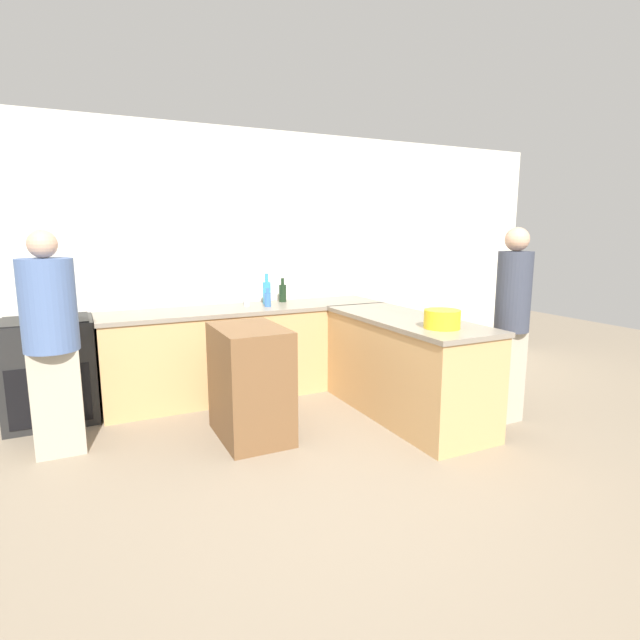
{
  "coord_description": "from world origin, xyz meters",
  "views": [
    {
      "loc": [
        -1.52,
        -2.68,
        1.67
      ],
      "look_at": [
        0.22,
        0.89,
        0.95
      ],
      "focal_mm": 28.0,
      "sensor_mm": 36.0,
      "label": 1
    }
  ],
  "objects_px": {
    "range_oven": "(50,371)",
    "vinegar_bottle_clear": "(246,295)",
    "mixing_bowl": "(442,319)",
    "island_table": "(250,383)",
    "dish_soap_bottle": "(267,292)",
    "water_bottle_blue": "(268,299)",
    "person_at_peninsula": "(512,317)",
    "wine_bottle_dark": "(283,292)",
    "person_by_range": "(51,337)"
  },
  "relations": [
    {
      "from": "range_oven",
      "to": "vinegar_bottle_clear",
      "type": "relative_size",
      "value": 3.03
    },
    {
      "from": "mixing_bowl",
      "to": "water_bottle_blue",
      "type": "relative_size",
      "value": 1.52
    },
    {
      "from": "wine_bottle_dark",
      "to": "person_by_range",
      "type": "distance_m",
      "value": 2.38
    },
    {
      "from": "range_oven",
      "to": "water_bottle_blue",
      "type": "xyz_separation_m",
      "value": [
        2.0,
        -0.1,
        0.52
      ]
    },
    {
      "from": "dish_soap_bottle",
      "to": "water_bottle_blue",
      "type": "xyz_separation_m",
      "value": [
        -0.05,
        -0.17,
        -0.05
      ]
    },
    {
      "from": "mixing_bowl",
      "to": "vinegar_bottle_clear",
      "type": "relative_size",
      "value": 0.94
    },
    {
      "from": "range_oven",
      "to": "wine_bottle_dark",
      "type": "height_order",
      "value": "wine_bottle_dark"
    },
    {
      "from": "water_bottle_blue",
      "to": "vinegar_bottle_clear",
      "type": "relative_size",
      "value": 0.62
    },
    {
      "from": "island_table",
      "to": "dish_soap_bottle",
      "type": "xyz_separation_m",
      "value": [
        0.58,
        1.18,
        0.57
      ]
    },
    {
      "from": "island_table",
      "to": "person_by_range",
      "type": "xyz_separation_m",
      "value": [
        -1.39,
        0.33,
        0.44
      ]
    },
    {
      "from": "range_oven",
      "to": "mixing_bowl",
      "type": "relative_size",
      "value": 3.21
    },
    {
      "from": "mixing_bowl",
      "to": "person_by_range",
      "type": "distance_m",
      "value": 2.94
    },
    {
      "from": "water_bottle_blue",
      "to": "dish_soap_bottle",
      "type": "bearing_deg",
      "value": 72.38
    },
    {
      "from": "vinegar_bottle_clear",
      "to": "person_by_range",
      "type": "bearing_deg",
      "value": -155.72
    },
    {
      "from": "island_table",
      "to": "person_by_range",
      "type": "bearing_deg",
      "value": 166.7
    },
    {
      "from": "island_table",
      "to": "dish_soap_bottle",
      "type": "relative_size",
      "value": 2.86
    },
    {
      "from": "wine_bottle_dark",
      "to": "vinegar_bottle_clear",
      "type": "bearing_deg",
      "value": -162.0
    },
    {
      "from": "wine_bottle_dark",
      "to": "dish_soap_bottle",
      "type": "bearing_deg",
      "value": -159.34
    },
    {
      "from": "wine_bottle_dark",
      "to": "vinegar_bottle_clear",
      "type": "height_order",
      "value": "vinegar_bottle_clear"
    },
    {
      "from": "water_bottle_blue",
      "to": "person_at_peninsula",
      "type": "height_order",
      "value": "person_at_peninsula"
    },
    {
      "from": "dish_soap_bottle",
      "to": "island_table",
      "type": "bearing_deg",
      "value": -116.31
    },
    {
      "from": "mixing_bowl",
      "to": "wine_bottle_dark",
      "type": "height_order",
      "value": "wine_bottle_dark"
    },
    {
      "from": "person_at_peninsula",
      "to": "water_bottle_blue",
      "type": "bearing_deg",
      "value": 133.88
    },
    {
      "from": "wine_bottle_dark",
      "to": "dish_soap_bottle",
      "type": "xyz_separation_m",
      "value": [
        -0.21,
        -0.08,
        0.03
      ]
    },
    {
      "from": "mixing_bowl",
      "to": "vinegar_bottle_clear",
      "type": "distance_m",
      "value": 2.06
    },
    {
      "from": "mixing_bowl",
      "to": "dish_soap_bottle",
      "type": "xyz_separation_m",
      "value": [
        -0.79,
        1.85,
        0.05
      ]
    },
    {
      "from": "dish_soap_bottle",
      "to": "person_at_peninsula",
      "type": "xyz_separation_m",
      "value": [
        1.55,
        -1.84,
        -0.1
      ]
    },
    {
      "from": "wine_bottle_dark",
      "to": "island_table",
      "type": "bearing_deg",
      "value": -122.22
    },
    {
      "from": "range_oven",
      "to": "water_bottle_blue",
      "type": "relative_size",
      "value": 4.87
    },
    {
      "from": "person_by_range",
      "to": "wine_bottle_dark",
      "type": "bearing_deg",
      "value": 23.02
    },
    {
      "from": "wine_bottle_dark",
      "to": "person_at_peninsula",
      "type": "relative_size",
      "value": 0.15
    },
    {
      "from": "mixing_bowl",
      "to": "water_bottle_blue",
      "type": "bearing_deg",
      "value": 116.71
    },
    {
      "from": "range_oven",
      "to": "person_by_range",
      "type": "bearing_deg",
      "value": -84.45
    },
    {
      "from": "range_oven",
      "to": "water_bottle_blue",
      "type": "bearing_deg",
      "value": -2.74
    },
    {
      "from": "mixing_bowl",
      "to": "person_by_range",
      "type": "relative_size",
      "value": 0.17
    },
    {
      "from": "island_table",
      "to": "wine_bottle_dark",
      "type": "distance_m",
      "value": 1.58
    },
    {
      "from": "dish_soap_bottle",
      "to": "person_by_range",
      "type": "distance_m",
      "value": 2.15
    },
    {
      "from": "range_oven",
      "to": "mixing_bowl",
      "type": "height_order",
      "value": "mixing_bowl"
    },
    {
      "from": "range_oven",
      "to": "dish_soap_bottle",
      "type": "relative_size",
      "value": 2.86
    },
    {
      "from": "person_by_range",
      "to": "mixing_bowl",
      "type": "bearing_deg",
      "value": -19.84
    },
    {
      "from": "wine_bottle_dark",
      "to": "mixing_bowl",
      "type": "bearing_deg",
      "value": -73.26
    },
    {
      "from": "range_oven",
      "to": "wine_bottle_dark",
      "type": "bearing_deg",
      "value": 3.9
    },
    {
      "from": "island_table",
      "to": "water_bottle_blue",
      "type": "height_order",
      "value": "water_bottle_blue"
    },
    {
      "from": "range_oven",
      "to": "dish_soap_bottle",
      "type": "distance_m",
      "value": 2.13
    },
    {
      "from": "person_by_range",
      "to": "range_oven",
      "type": "bearing_deg",
      "value": 95.55
    },
    {
      "from": "range_oven",
      "to": "person_at_peninsula",
      "type": "distance_m",
      "value": 4.04
    },
    {
      "from": "range_oven",
      "to": "island_table",
      "type": "height_order",
      "value": "range_oven"
    },
    {
      "from": "mixing_bowl",
      "to": "vinegar_bottle_clear",
      "type": "height_order",
      "value": "vinegar_bottle_clear"
    },
    {
      "from": "range_oven",
      "to": "person_at_peninsula",
      "type": "relative_size",
      "value": 0.54
    },
    {
      "from": "mixing_bowl",
      "to": "person_at_peninsula",
      "type": "xyz_separation_m",
      "value": [
        0.76,
        0.01,
        -0.04
      ]
    }
  ]
}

